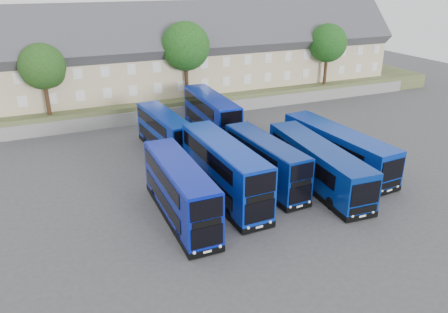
% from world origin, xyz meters
% --- Properties ---
extents(ground, '(120.00, 120.00, 0.00)m').
position_xyz_m(ground, '(0.00, 0.00, 0.00)').
color(ground, '#404044').
rests_on(ground, ground).
extents(retaining_wall, '(70.00, 0.40, 1.50)m').
position_xyz_m(retaining_wall, '(0.00, 24.00, 0.75)').
color(retaining_wall, slate).
rests_on(retaining_wall, ground).
extents(earth_bank, '(80.00, 20.00, 2.00)m').
position_xyz_m(earth_bank, '(0.00, 34.00, 1.00)').
color(earth_bank, '#494F2C').
rests_on(earth_bank, ground).
extents(terrace_row, '(60.00, 10.40, 11.20)m').
position_xyz_m(terrace_row, '(3.00, 30.00, 6.60)').
color(terrace_row, tan).
rests_on(terrace_row, earth_bank).
extents(dd_front_left, '(2.45, 10.49, 4.16)m').
position_xyz_m(dd_front_left, '(-6.75, 1.74, 2.04)').
color(dd_front_left, '#081896').
rests_on(dd_front_left, ground).
extents(dd_front_mid, '(2.91, 11.34, 4.48)m').
position_xyz_m(dd_front_mid, '(-2.68, 3.38, 2.20)').
color(dd_front_mid, '#0829A0').
rests_on(dd_front_mid, ground).
extents(dd_front_right, '(2.84, 9.99, 3.92)m').
position_xyz_m(dd_front_right, '(1.24, 4.01, 1.92)').
color(dd_front_right, navy).
rests_on(dd_front_right, ground).
extents(dd_rear_left, '(3.07, 9.98, 3.91)m').
position_xyz_m(dd_rear_left, '(-4.18, 14.21, 1.91)').
color(dd_rear_left, '#0828A2').
rests_on(dd_rear_left, ground).
extents(dd_rear_right, '(2.79, 11.07, 4.38)m').
position_xyz_m(dd_rear_right, '(1.75, 16.92, 2.15)').
color(dd_rear_right, '#0820A2').
rests_on(dd_rear_right, ground).
extents(coach_east_a, '(3.47, 12.82, 3.47)m').
position_xyz_m(coach_east_a, '(5.23, 2.43, 1.70)').
color(coach_east_a, navy).
rests_on(coach_east_a, ground).
extents(coach_east_b, '(3.58, 12.79, 3.45)m').
position_xyz_m(coach_east_b, '(8.97, 4.73, 1.69)').
color(coach_east_b, '#082A96').
rests_on(coach_east_b, ground).
extents(tree_west, '(4.80, 4.80, 7.65)m').
position_xyz_m(tree_west, '(-13.85, 25.10, 7.05)').
color(tree_west, '#382314').
rests_on(tree_west, earth_bank).
extents(tree_mid, '(5.76, 5.76, 9.18)m').
position_xyz_m(tree_mid, '(2.15, 25.60, 8.07)').
color(tree_mid, '#382314').
rests_on(tree_mid, earth_bank).
extents(tree_east, '(5.12, 5.12, 8.16)m').
position_xyz_m(tree_east, '(22.15, 25.10, 7.39)').
color(tree_east, '#382314').
rests_on(tree_east, earth_bank).
extents(tree_far, '(5.44, 5.44, 8.67)m').
position_xyz_m(tree_far, '(28.15, 32.10, 7.73)').
color(tree_far, '#382314').
rests_on(tree_far, earth_bank).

